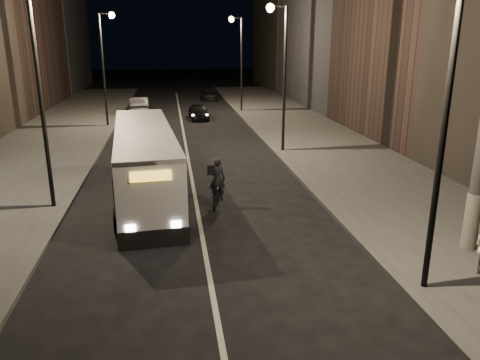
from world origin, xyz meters
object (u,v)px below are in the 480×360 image
object	(u,v)px
streetlight_right_near	(439,89)
city_bus	(145,160)
streetlight_left_near	(45,71)
car_far	(210,93)
streetlight_right_mid	(280,59)
streetlight_right_far	(239,51)
streetlight_left_far	(106,54)
car_mid	(139,105)
car_near	(198,112)
utility_pole	(479,175)
cyclist_on_bicycle	(217,191)

from	to	relation	value
streetlight_right_near	city_bus	world-z (taller)	streetlight_right_near
streetlight_right_near	streetlight_left_near	bearing A→B (deg)	143.12
streetlight_left_near	car_far	bearing A→B (deg)	75.17
streetlight_right_mid	streetlight_right_far	bearing A→B (deg)	90.00
streetlight_left_far	streetlight_right_near	bearing A→B (deg)	-67.70
car_mid	city_bus	bearing A→B (deg)	89.50
city_bus	car_near	world-z (taller)	city_bus
car_far	utility_pole	bearing A→B (deg)	-79.72
streetlight_right_near	streetlight_left_near	size ratio (longest dim) A/B	1.00
streetlight_right_near	car_far	bearing A→B (deg)	92.40
cyclist_on_bicycle	car_mid	bearing A→B (deg)	112.77
streetlight_right_mid	city_bus	distance (m)	10.73
utility_pole	car_mid	bearing A→B (deg)	111.19
car_near	utility_pole	bearing A→B (deg)	-79.38
streetlight_left_far	city_bus	xyz separation A→B (m)	(3.30, -16.83, -3.77)
cyclist_on_bicycle	car_near	size ratio (longest dim) A/B	0.57
streetlight_right_near	utility_pole	distance (m)	4.48
streetlight_left_far	car_near	distance (m)	8.71
streetlight_left_near	car_mid	distance (m)	24.91
streetlight_right_near	car_near	bearing A→B (deg)	97.68
streetlight_left_near	cyclist_on_bicycle	bearing A→B (deg)	-6.37
streetlight_right_near	streetlight_left_near	distance (m)	13.33
streetlight_right_near	car_mid	world-z (taller)	streetlight_right_near
utility_pole	car_near	size ratio (longest dim) A/B	1.66
streetlight_right_near	car_far	distance (m)	41.98
streetlight_left_near	streetlight_left_far	xyz separation A→B (m)	(0.00, 18.00, 0.00)
utility_pole	city_bus	world-z (taller)	utility_pole
streetlight_right_mid	streetlight_left_near	world-z (taller)	same
car_near	car_far	bearing A→B (deg)	77.15
streetlight_right_mid	streetlight_right_far	xyz separation A→B (m)	(0.00, 16.00, 0.00)
streetlight_left_near	streetlight_right_near	bearing A→B (deg)	-36.88
streetlight_right_far	streetlight_left_far	world-z (taller)	same
streetlight_right_mid	streetlight_left_near	bearing A→B (deg)	-143.12
utility_pole	streetlight_left_near	bearing A→B (deg)	156.08
streetlight_right_near	car_mid	bearing A→B (deg)	105.39
car_mid	car_far	world-z (taller)	car_mid
streetlight_right_near	streetlight_left_far	distance (m)	28.10
streetlight_left_far	car_mid	bearing A→B (deg)	74.83
streetlight_left_near	city_bus	world-z (taller)	streetlight_left_near
streetlight_right_far	utility_pole	xyz separation A→B (m)	(2.87, -30.00, -2.80)
streetlight_right_near	city_bus	size ratio (longest dim) A/B	0.74
streetlight_right_far	city_bus	xyz separation A→B (m)	(-7.37, -22.83, -3.77)
cyclist_on_bicycle	car_far	world-z (taller)	cyclist_on_bicycle
utility_pole	car_near	bearing A→B (deg)	104.17
car_near	car_far	xyz separation A→B (m)	(2.13, 12.98, 0.03)
streetlight_right_mid	streetlight_left_near	distance (m)	13.33
streetlight_right_mid	car_far	bearing A→B (deg)	93.89
streetlight_left_near	city_bus	distance (m)	5.15
streetlight_right_mid	utility_pole	xyz separation A→B (m)	(2.87, -14.00, -2.80)
utility_pole	cyclist_on_bicycle	distance (m)	9.29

